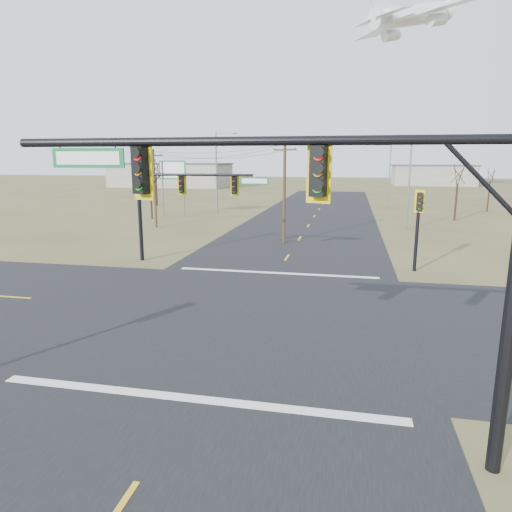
{
  "coord_description": "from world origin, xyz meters",
  "views": [
    {
      "loc": [
        4.18,
        -18.75,
        6.71
      ],
      "look_at": [
        0.09,
        1.0,
        2.42
      ],
      "focal_mm": 32.0,
      "sensor_mm": 36.0,
      "label": 1
    }
  ],
  "objects_px": {
    "pedestal_signal_ne": "(419,214)",
    "streetlight_a": "(407,180)",
    "highway_sign": "(173,178)",
    "streetlight_b": "(388,173)",
    "streetlight_c": "(218,168)",
    "mast_arm_far": "(185,193)",
    "bare_tree_c": "(458,174)",
    "bare_tree_a": "(150,175)",
    "mast_arm_near": "(338,214)",
    "bare_tree_b": "(156,166)",
    "utility_pole_far": "(155,187)",
    "utility_pole_near": "(284,191)",
    "bare_tree_d": "(491,174)"
  },
  "relations": [
    {
      "from": "streetlight_a",
      "to": "bare_tree_b",
      "type": "relative_size",
      "value": 1.2
    },
    {
      "from": "mast_arm_far",
      "to": "bare_tree_c",
      "type": "xyz_separation_m",
      "value": [
        21.93,
        25.94,
        0.54
      ]
    },
    {
      "from": "bare_tree_b",
      "to": "pedestal_signal_ne",
      "type": "bearing_deg",
      "value": -47.32
    },
    {
      "from": "bare_tree_a",
      "to": "mast_arm_far",
      "type": "bearing_deg",
      "value": -60.2
    },
    {
      "from": "streetlight_b",
      "to": "bare_tree_b",
      "type": "relative_size",
      "value": 1.24
    },
    {
      "from": "bare_tree_a",
      "to": "bare_tree_b",
      "type": "height_order",
      "value": "bare_tree_b"
    },
    {
      "from": "streetlight_c",
      "to": "mast_arm_near",
      "type": "bearing_deg",
      "value": -90.17
    },
    {
      "from": "pedestal_signal_ne",
      "to": "streetlight_c",
      "type": "relative_size",
      "value": 0.49
    },
    {
      "from": "mast_arm_near",
      "to": "pedestal_signal_ne",
      "type": "xyz_separation_m",
      "value": [
        4.24,
        18.73,
        -2.04
      ]
    },
    {
      "from": "bare_tree_a",
      "to": "bare_tree_b",
      "type": "bearing_deg",
      "value": 111.58
    },
    {
      "from": "pedestal_signal_ne",
      "to": "streetlight_a",
      "type": "relative_size",
      "value": 0.58
    },
    {
      "from": "pedestal_signal_ne",
      "to": "highway_sign",
      "type": "bearing_deg",
      "value": 156.85
    },
    {
      "from": "streetlight_b",
      "to": "streetlight_c",
      "type": "bearing_deg",
      "value": -145.97
    },
    {
      "from": "bare_tree_b",
      "to": "bare_tree_c",
      "type": "xyz_separation_m",
      "value": [
        39.5,
        -9.29,
        -0.55
      ]
    },
    {
      "from": "utility_pole_far",
      "to": "bare_tree_b",
      "type": "relative_size",
      "value": 1.08
    },
    {
      "from": "streetlight_a",
      "to": "streetlight_b",
      "type": "distance_m",
      "value": 19.55
    },
    {
      "from": "mast_arm_near",
      "to": "bare_tree_c",
      "type": "bearing_deg",
      "value": 93.14
    },
    {
      "from": "mast_arm_near",
      "to": "streetlight_c",
      "type": "relative_size",
      "value": 1.1
    },
    {
      "from": "mast_arm_far",
      "to": "highway_sign",
      "type": "distance_m",
      "value": 25.43
    },
    {
      "from": "highway_sign",
      "to": "streetlight_c",
      "type": "xyz_separation_m",
      "value": [
        4.36,
        4.17,
        1.06
      ]
    },
    {
      "from": "highway_sign",
      "to": "bare_tree_c",
      "type": "relative_size",
      "value": 1.0
    },
    {
      "from": "streetlight_b",
      "to": "highway_sign",
      "type": "bearing_deg",
      "value": -142.07
    },
    {
      "from": "mast_arm_near",
      "to": "bare_tree_b",
      "type": "relative_size",
      "value": 1.57
    },
    {
      "from": "mast_arm_far",
      "to": "bare_tree_b",
      "type": "relative_size",
      "value": 1.24
    },
    {
      "from": "pedestal_signal_ne",
      "to": "highway_sign",
      "type": "relative_size",
      "value": 0.76
    },
    {
      "from": "bare_tree_c",
      "to": "pedestal_signal_ne",
      "type": "bearing_deg",
      "value": -106.2
    },
    {
      "from": "highway_sign",
      "to": "streetlight_b",
      "type": "distance_m",
      "value": 29.04
    },
    {
      "from": "bare_tree_a",
      "to": "pedestal_signal_ne",
      "type": "bearing_deg",
      "value": -37.37
    },
    {
      "from": "streetlight_b",
      "to": "mast_arm_near",
      "type": "bearing_deg",
      "value": -85.8
    },
    {
      "from": "utility_pole_far",
      "to": "bare_tree_c",
      "type": "distance_m",
      "value": 32.57
    },
    {
      "from": "mast_arm_far",
      "to": "highway_sign",
      "type": "relative_size",
      "value": 1.35
    },
    {
      "from": "pedestal_signal_ne",
      "to": "bare_tree_a",
      "type": "bearing_deg",
      "value": 162.28
    },
    {
      "from": "pedestal_signal_ne",
      "to": "bare_tree_c",
      "type": "height_order",
      "value": "bare_tree_c"
    },
    {
      "from": "highway_sign",
      "to": "mast_arm_near",
      "type": "bearing_deg",
      "value": -56.32
    },
    {
      "from": "utility_pole_far",
      "to": "bare_tree_a",
      "type": "xyz_separation_m",
      "value": [
        -3.18,
        5.98,
        0.89
      ]
    },
    {
      "from": "bare_tree_d",
      "to": "pedestal_signal_ne",
      "type": "bearing_deg",
      "value": -110.63
    },
    {
      "from": "mast_arm_near",
      "to": "streetlight_a",
      "type": "xyz_separation_m",
      "value": [
        5.4,
        35.92,
        -0.79
      ]
    },
    {
      "from": "bare_tree_d",
      "to": "mast_arm_near",
      "type": "bearing_deg",
      "value": -108.0
    },
    {
      "from": "streetlight_b",
      "to": "bare_tree_c",
      "type": "height_order",
      "value": "streetlight_b"
    },
    {
      "from": "bare_tree_b",
      "to": "bare_tree_d",
      "type": "xyz_separation_m",
      "value": [
        45.6,
        1.12,
        -0.89
      ]
    },
    {
      "from": "mast_arm_near",
      "to": "streetlight_b",
      "type": "bearing_deg",
      "value": 102.68
    },
    {
      "from": "bare_tree_b",
      "to": "mast_arm_near",
      "type": "bearing_deg",
      "value": -62.52
    },
    {
      "from": "pedestal_signal_ne",
      "to": "bare_tree_c",
      "type": "relative_size",
      "value": 0.76
    },
    {
      "from": "pedestal_signal_ne",
      "to": "bare_tree_d",
      "type": "distance_m",
      "value": 38.4
    },
    {
      "from": "utility_pole_near",
      "to": "bare_tree_c",
      "type": "relative_size",
      "value": 1.23
    },
    {
      "from": "highway_sign",
      "to": "streetlight_a",
      "type": "relative_size",
      "value": 0.77
    },
    {
      "from": "streetlight_a",
      "to": "streetlight_c",
      "type": "relative_size",
      "value": 0.85
    },
    {
      "from": "pedestal_signal_ne",
      "to": "streetlight_a",
      "type": "height_order",
      "value": "streetlight_a"
    },
    {
      "from": "highway_sign",
      "to": "streetlight_a",
      "type": "xyz_separation_m",
      "value": [
        25.85,
        -5.67,
        0.18
      ]
    },
    {
      "from": "utility_pole_far",
      "to": "bare_tree_c",
      "type": "height_order",
      "value": "utility_pole_far"
    }
  ]
}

